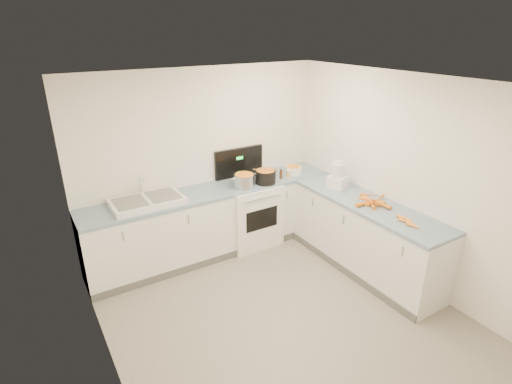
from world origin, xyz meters
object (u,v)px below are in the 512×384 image
mixing_bowl (293,170)px  extract_bottle (281,174)px  black_pot (265,177)px  food_processor (338,176)px  sink (147,201)px  steel_pot (244,181)px  stove (249,212)px  spice_jar (288,174)px

mixing_bowl → extract_bottle: (-0.27, -0.06, 0.00)m
black_pot → food_processor: size_ratio=0.74×
sink → steel_pot: sink is taller
stove → extract_bottle: 0.71m
steel_pot → food_processor: food_processor is taller
spice_jar → extract_bottle: bearing=170.9°
black_pot → extract_bottle: 0.29m
stove → sink: (-1.45, 0.02, 0.50)m
stove → steel_pot: bearing=-140.0°
stove → mixing_bowl: bearing=-4.3°
mixing_bowl → stove: bearing=175.7°
sink → food_processor: 2.49m
sink → steel_pot: 1.30m
mixing_bowl → food_processor: size_ratio=0.63×
mixing_bowl → spice_jar: 0.17m
mixing_bowl → spice_jar: (-0.15, -0.08, -0.01)m
sink → black_pot: 1.63m
sink → mixing_bowl: sink is taller
stove → black_pot: size_ratio=4.77×
stove → food_processor: (0.89, -0.81, 0.63)m
stove → black_pot: bearing=-40.8°
extract_bottle → spice_jar: 0.12m
black_pot → extract_bottle: (0.29, 0.04, -0.02)m
food_processor → sink: bearing=160.6°
stove → black_pot: 0.59m
mixing_bowl → food_processor: bearing=-77.6°
black_pot → mixing_bowl: bearing=9.7°
sink → black_pot: size_ratio=3.02×
black_pot → mixing_bowl: (0.55, 0.10, -0.03)m
stove → black_pot: (0.17, -0.15, 0.55)m
stove → extract_bottle: stove is taller
mixing_bowl → extract_bottle: 0.27m
steel_pot → mixing_bowl: steel_pot is taller
extract_bottle → stove: bearing=166.3°
stove → steel_pot: size_ratio=4.85×
mixing_bowl → steel_pot: bearing=-175.0°
black_pot → steel_pot: bearing=177.0°
stove → extract_bottle: (0.46, -0.11, 0.52)m
food_processor → stove: bearing=137.7°
steel_pot → spice_jar: 0.74m
steel_pot → mixing_bowl: 0.89m
spice_jar → food_processor: bearing=-65.2°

